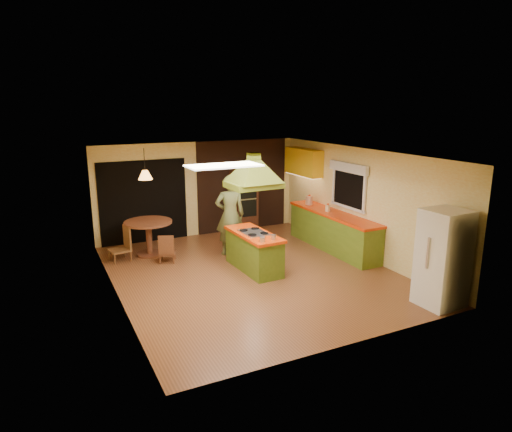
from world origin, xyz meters
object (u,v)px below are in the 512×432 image
refrigerator (443,258)px  canister_large (310,200)px  man (230,215)px  kitchen_island (254,251)px  wall_oven (244,199)px  dining_table (149,231)px

refrigerator → canister_large: size_ratio=7.64×
refrigerator → man: bearing=116.5°
kitchen_island → wall_oven: 2.98m
canister_large → dining_table: bearing=172.3°
refrigerator → wall_oven: wall_oven is taller
man → refrigerator: size_ratio=1.10×
dining_table → man: bearing=-24.3°
kitchen_island → dining_table: size_ratio=1.49×
wall_oven → man: bearing=-125.2°
man → wall_oven: (1.08, 1.59, -0.02)m
refrigerator → canister_large: bearing=87.2°
wall_oven → dining_table: bearing=-165.0°
kitchen_island → man: (-0.05, 1.16, 0.53)m
wall_oven → canister_large: wall_oven is taller
kitchen_island → man: 1.28m
refrigerator → canister_large: refrigerator is taller
wall_oven → refrigerator: bearing=-79.8°
kitchen_island → refrigerator: (2.18, -3.02, 0.45)m
kitchen_island → dining_table: bearing=130.5°
refrigerator → dining_table: refrigerator is taller
wall_oven → kitchen_island: bearing=-111.6°
refrigerator → canister_large: 4.42m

